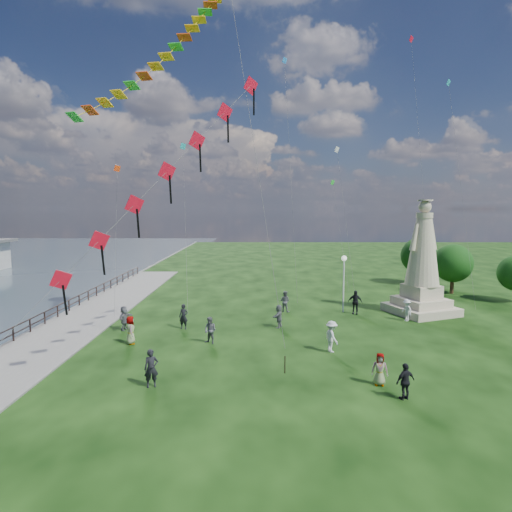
{
  "coord_description": "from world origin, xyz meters",
  "views": [
    {
      "loc": [
        -0.9,
        -18.13,
        8.38
      ],
      "look_at": [
        -1.0,
        8.0,
        5.5
      ],
      "focal_mm": 30.0,
      "sensor_mm": 36.0,
      "label": 1
    }
  ],
  "objects_px": {
    "person_5": "(124,318)",
    "person_9": "(355,302)",
    "statue": "(422,271)",
    "person_3": "(405,381)",
    "person_2": "(332,336)",
    "person_11": "(279,316)",
    "person_1": "(210,330)",
    "person_7": "(285,301)",
    "lamppost": "(344,271)",
    "person_0": "(151,368)",
    "person_6": "(184,317)",
    "person_8": "(407,310)",
    "person_10": "(130,330)",
    "person_4": "(380,369)"
  },
  "relations": [
    {
      "from": "person_1",
      "to": "person_7",
      "type": "distance_m",
      "value": 9.8
    },
    {
      "from": "person_4",
      "to": "person_5",
      "type": "xyz_separation_m",
      "value": [
        -15.1,
        9.31,
        0.06
      ]
    },
    {
      "from": "person_6",
      "to": "person_3",
      "type": "bearing_deg",
      "value": -31.12
    },
    {
      "from": "person_4",
      "to": "person_8",
      "type": "xyz_separation_m",
      "value": [
        5.37,
        11.8,
        0.04
      ]
    },
    {
      "from": "person_9",
      "to": "person_6",
      "type": "bearing_deg",
      "value": -142.76
    },
    {
      "from": "person_2",
      "to": "person_0",
      "type": "bearing_deg",
      "value": 98.92
    },
    {
      "from": "person_1",
      "to": "person_9",
      "type": "height_order",
      "value": "person_9"
    },
    {
      "from": "person_6",
      "to": "person_8",
      "type": "xyz_separation_m",
      "value": [
        16.39,
        2.19,
        -0.05
      ]
    },
    {
      "from": "person_2",
      "to": "person_9",
      "type": "xyz_separation_m",
      "value": [
        3.46,
        9.15,
        0.03
      ]
    },
    {
      "from": "person_8",
      "to": "person_11",
      "type": "relative_size",
      "value": 1.01
    },
    {
      "from": "person_0",
      "to": "person_6",
      "type": "relative_size",
      "value": 1.03
    },
    {
      "from": "person_11",
      "to": "person_9",
      "type": "bearing_deg",
      "value": 143.03
    },
    {
      "from": "person_10",
      "to": "person_5",
      "type": "bearing_deg",
      "value": 4.23
    },
    {
      "from": "person_5",
      "to": "person_9",
      "type": "height_order",
      "value": "person_9"
    },
    {
      "from": "lamppost",
      "to": "person_4",
      "type": "bearing_deg",
      "value": -94.54
    },
    {
      "from": "lamppost",
      "to": "person_10",
      "type": "relative_size",
      "value": 2.64
    },
    {
      "from": "person_2",
      "to": "person_9",
      "type": "distance_m",
      "value": 9.78
    },
    {
      "from": "person_2",
      "to": "person_6",
      "type": "relative_size",
      "value": 1.06
    },
    {
      "from": "person_3",
      "to": "person_10",
      "type": "xyz_separation_m",
      "value": [
        -14.44,
        7.75,
        0.06
      ]
    },
    {
      "from": "person_1",
      "to": "person_9",
      "type": "bearing_deg",
      "value": 66.6
    },
    {
      "from": "person_2",
      "to": "person_4",
      "type": "height_order",
      "value": "person_2"
    },
    {
      "from": "person_7",
      "to": "person_6",
      "type": "bearing_deg",
      "value": 58.59
    },
    {
      "from": "lamppost",
      "to": "person_7",
      "type": "relative_size",
      "value": 2.67
    },
    {
      "from": "person_0",
      "to": "person_11",
      "type": "relative_size",
      "value": 1.11
    },
    {
      "from": "statue",
      "to": "person_4",
      "type": "xyz_separation_m",
      "value": [
        -7.33,
        -14.15,
        -2.66
      ]
    },
    {
      "from": "person_4",
      "to": "person_5",
      "type": "bearing_deg",
      "value": 158.26
    },
    {
      "from": "person_2",
      "to": "lamppost",
      "type": "bearing_deg",
      "value": -34.35
    },
    {
      "from": "lamppost",
      "to": "person_3",
      "type": "height_order",
      "value": "lamppost"
    },
    {
      "from": "person_0",
      "to": "lamppost",
      "type": "bearing_deg",
      "value": 32.37
    },
    {
      "from": "lamppost",
      "to": "person_9",
      "type": "height_order",
      "value": "lamppost"
    },
    {
      "from": "person_4",
      "to": "person_11",
      "type": "bearing_deg",
      "value": 123.2
    },
    {
      "from": "person_3",
      "to": "person_8",
      "type": "height_order",
      "value": "person_8"
    },
    {
      "from": "person_8",
      "to": "statue",
      "type": "bearing_deg",
      "value": 123.26
    },
    {
      "from": "person_0",
      "to": "person_2",
      "type": "bearing_deg",
      "value": 9.58
    },
    {
      "from": "person_1",
      "to": "person_11",
      "type": "relative_size",
      "value": 1.03
    },
    {
      "from": "person_3",
      "to": "statue",
      "type": "bearing_deg",
      "value": -135.67
    },
    {
      "from": "person_2",
      "to": "person_8",
      "type": "xyz_separation_m",
      "value": [
        6.85,
        7.02,
        -0.1
      ]
    },
    {
      "from": "person_6",
      "to": "person_4",
      "type": "bearing_deg",
      "value": -28.6
    },
    {
      "from": "person_5",
      "to": "person_11",
      "type": "distance_m",
      "value": 10.81
    },
    {
      "from": "person_0",
      "to": "person_2",
      "type": "relative_size",
      "value": 0.98
    },
    {
      "from": "lamppost",
      "to": "person_0",
      "type": "xyz_separation_m",
      "value": [
        -12.0,
        -14.84,
        -2.44
      ]
    },
    {
      "from": "statue",
      "to": "person_3",
      "type": "distance_m",
      "value": 17.24
    },
    {
      "from": "person_7",
      "to": "person_2",
      "type": "bearing_deg",
      "value": 126.63
    },
    {
      "from": "person_3",
      "to": "person_7",
      "type": "xyz_separation_m",
      "value": [
        -4.29,
        16.17,
        0.05
      ]
    },
    {
      "from": "person_6",
      "to": "person_9",
      "type": "height_order",
      "value": "person_9"
    },
    {
      "from": "person_2",
      "to": "person_11",
      "type": "bearing_deg",
      "value": 9.08
    },
    {
      "from": "lamppost",
      "to": "person_1",
      "type": "relative_size",
      "value": 2.76
    },
    {
      "from": "person_9",
      "to": "lamppost",
      "type": "bearing_deg",
      "value": 160.15
    },
    {
      "from": "person_5",
      "to": "person_10",
      "type": "relative_size",
      "value": 0.96
    },
    {
      "from": "person_4",
      "to": "person_11",
      "type": "relative_size",
      "value": 0.96
    }
  ]
}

